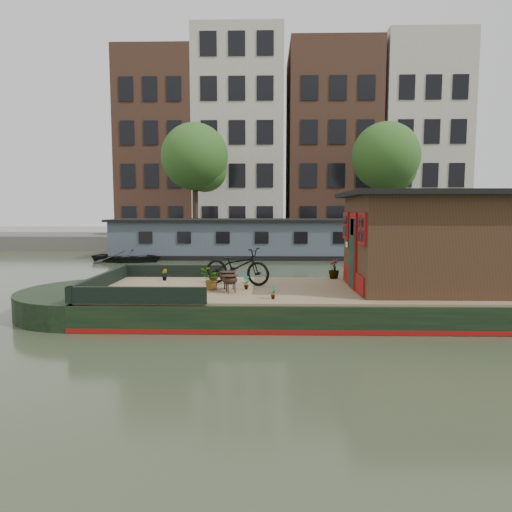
{
  "coord_description": "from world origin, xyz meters",
  "views": [
    {
      "loc": [
        -1.73,
        -11.37,
        2.63
      ],
      "look_at": [
        -2.02,
        0.5,
        1.42
      ],
      "focal_mm": 32.0,
      "sensor_mm": 36.0,
      "label": 1
    }
  ],
  "objects_px": {
    "brazier_front": "(230,284)",
    "brazier_rear": "(228,281)",
    "bicycle": "(237,266)",
    "dinghy": "(128,254)",
    "potted_plant_a": "(246,282)",
    "cabin": "(425,240)"
  },
  "relations": [
    {
      "from": "potted_plant_a",
      "to": "brazier_front",
      "type": "xyz_separation_m",
      "value": [
        -0.36,
        -0.49,
        0.03
      ]
    },
    {
      "from": "bicycle",
      "to": "brazier_rear",
      "type": "bearing_deg",
      "value": -168.83
    },
    {
      "from": "brazier_rear",
      "to": "dinghy",
      "type": "xyz_separation_m",
      "value": [
        -6.09,
        11.72,
        -0.51
      ]
    },
    {
      "from": "bicycle",
      "to": "potted_plant_a",
      "type": "height_order",
      "value": "bicycle"
    },
    {
      "from": "cabin",
      "to": "brazier_front",
      "type": "xyz_separation_m",
      "value": [
        -4.8,
        -0.65,
        -1.02
      ]
    },
    {
      "from": "bicycle",
      "to": "dinghy",
      "type": "height_order",
      "value": "bicycle"
    },
    {
      "from": "potted_plant_a",
      "to": "brazier_front",
      "type": "bearing_deg",
      "value": -126.3
    },
    {
      "from": "bicycle",
      "to": "dinghy",
      "type": "distance_m",
      "value": 12.57
    },
    {
      "from": "bicycle",
      "to": "brazier_front",
      "type": "relative_size",
      "value": 4.4
    },
    {
      "from": "bicycle",
      "to": "brazier_rear",
      "type": "relative_size",
      "value": 4.09
    },
    {
      "from": "brazier_front",
      "to": "brazier_rear",
      "type": "distance_m",
      "value": 0.44
    },
    {
      "from": "dinghy",
      "to": "potted_plant_a",
      "type": "bearing_deg",
      "value": -140.61
    },
    {
      "from": "bicycle",
      "to": "cabin",
      "type": "bearing_deg",
      "value": -74.87
    },
    {
      "from": "bicycle",
      "to": "dinghy",
      "type": "bearing_deg",
      "value": 52.72
    },
    {
      "from": "brazier_front",
      "to": "dinghy",
      "type": "distance_m",
      "value": 13.64
    },
    {
      "from": "brazier_front",
      "to": "brazier_rear",
      "type": "bearing_deg",
      "value": 100.83
    },
    {
      "from": "bicycle",
      "to": "brazier_rear",
      "type": "distance_m",
      "value": 0.9
    },
    {
      "from": "brazier_rear",
      "to": "dinghy",
      "type": "height_order",
      "value": "brazier_rear"
    },
    {
      "from": "bicycle",
      "to": "brazier_rear",
      "type": "xyz_separation_m",
      "value": [
        -0.17,
        -0.85,
        -0.26
      ]
    },
    {
      "from": "bicycle",
      "to": "potted_plant_a",
      "type": "xyz_separation_m",
      "value": [
        0.27,
        -0.79,
        -0.3
      ]
    },
    {
      "from": "brazier_front",
      "to": "dinghy",
      "type": "relative_size",
      "value": 0.12
    },
    {
      "from": "cabin",
      "to": "dinghy",
      "type": "bearing_deg",
      "value": 133.66
    }
  ]
}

